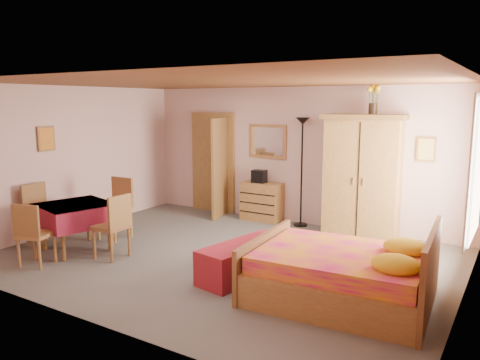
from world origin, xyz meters
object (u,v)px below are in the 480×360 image
Objects in this scene: chest_of_drawers at (262,201)px; wardrobe at (362,177)px; wall_mirror at (267,141)px; chair_north at (114,209)px; stereo at (259,176)px; sunflower_vase at (373,99)px; dining_table at (76,227)px; chair_east at (111,226)px; bench at (244,260)px; chair_west at (43,215)px; bed at (341,260)px; chair_south at (36,234)px; floor_lamp at (302,172)px.

wardrobe reaches higher than chest_of_drawers.
chair_north is (-1.53, -2.64, -1.03)m from wall_mirror.
wall_mirror is 0.40× the size of wardrobe.
stereo reaches higher than chest_of_drawers.
wardrobe is 1.32m from sunflower_vase.
sunflower_vase reaches higher than wardrobe.
wall_mirror is 2.30m from sunflower_vase.
stereo is at bearing 64.67° from dining_table.
chair_east is at bearing -133.71° from sunflower_vase.
wardrobe reaches higher than bench.
sunflower_vase is 0.51× the size of chair_west.
chair_north is at bearing -122.71° from chest_of_drawers.
chair_south is at bearing -168.53° from bed.
floor_lamp is 2.00× the size of dining_table.
chair_east is at bearing -178.38° from bed.
chest_of_drawers is 0.95× the size of wall_mirror.
bed is 2.00× the size of chair_north.
dining_table is at bearing 92.98° from chair_east.
floor_lamp reaches higher than bed.
bed is (0.60, -2.70, -0.58)m from wardrobe.
wardrobe is at bearing -147.96° from chair_north.
chair_west is at bearing -124.26° from stereo.
chair_north is (-1.53, -2.43, 0.14)m from chest_of_drawers.
bench is (-0.74, -2.67, -0.83)m from wardrobe.
chair_east reaches higher than chair_south.
chair_west is at bearing -133.27° from floor_lamp.
chest_of_drawers is at bearing 19.80° from stereo.
wardrobe is at bearing 123.58° from chair_west.
floor_lamp reaches higher than chair_south.
stereo is 3.56m from dining_table.
floor_lamp is at bearing -27.53° from chair_east.
wall_mirror reaches higher than bed.
chair_east reaches higher than bench.
bench is 1.34× the size of chair_north.
wardrobe is at bearing -43.10° from chair_east.
bed is at bearing -57.74° from floor_lamp.
floor_lamp is 0.96× the size of wardrobe.
stereo reaches higher than chair_west.
stereo is 0.89m from floor_lamp.
bed is 3.46m from chair_east.
wall_mirror is 3.63m from chair_east.
sunflower_vase reaches higher than chair_south.
chair_west is (-0.73, -0.85, -0.02)m from chair_north.
stereo is at bearing -160.59° from chest_of_drawers.
sunflower_vase reaches higher than stereo.
stereo is 3.14m from bench.
chest_of_drawers is at bearing -87.74° from wall_mirror.
wall_mirror is at bearing 89.61° from chest_of_drawers.
floor_lamp reaches higher than chair_north.
bench is at bearing -80.90° from floor_lamp.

